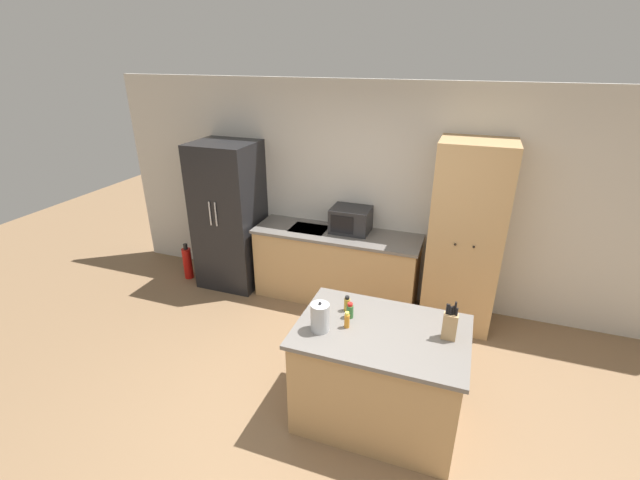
{
  "coord_description": "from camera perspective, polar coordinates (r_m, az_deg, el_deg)",
  "views": [
    {
      "loc": [
        0.87,
        -2.47,
        2.87
      ],
      "look_at": [
        -0.53,
        1.4,
        1.05
      ],
      "focal_mm": 24.0,
      "sensor_mm": 36.0,
      "label": 1
    }
  ],
  "objects": [
    {
      "name": "spice_bottle_short_red",
      "position": [
        3.38,
        3.61,
        -10.63
      ],
      "size": [
        0.04,
        0.04,
        0.14
      ],
      "color": "orange",
      "rests_on": "kitchen_island"
    },
    {
      "name": "spice_bottle_tall_dark",
      "position": [
        3.58,
        3.62,
        -8.5
      ],
      "size": [
        0.05,
        0.05,
        0.13
      ],
      "color": "gold",
      "rests_on": "kitchen_island"
    },
    {
      "name": "pantry_cabinet",
      "position": [
        4.83,
        18.8,
        0.26
      ],
      "size": [
        0.74,
        0.62,
        2.08
      ],
      "color": "tan",
      "rests_on": "ground_plane"
    },
    {
      "name": "refrigerator",
      "position": [
        5.6,
        -11.98,
        3.17
      ],
      "size": [
        0.77,
        0.7,
        1.88
      ],
      "color": "black",
      "rests_on": "ground_plane"
    },
    {
      "name": "wall_back",
      "position": [
        5.12,
        9.19,
        5.72
      ],
      "size": [
        7.2,
        0.06,
        2.6
      ],
      "color": "beige",
      "rests_on": "ground_plane"
    },
    {
      "name": "ground_plane",
      "position": [
        3.89,
        0.34,
        -23.78
      ],
      "size": [
        14.0,
        14.0,
        0.0
      ],
      "primitive_type": "plane",
      "color": "#846647"
    },
    {
      "name": "microwave",
      "position": [
        5.08,
        4.12,
        2.71
      ],
      "size": [
        0.45,
        0.37,
        0.29
      ],
      "color": "#232326",
      "rests_on": "back_counter"
    },
    {
      "name": "knife_block",
      "position": [
        3.37,
        16.92,
        -10.82
      ],
      "size": [
        0.11,
        0.06,
        0.32
      ],
      "color": "tan",
      "rests_on": "kitchen_island"
    },
    {
      "name": "fire_extinguisher",
      "position": [
        6.11,
        -17.24,
        -2.92
      ],
      "size": [
        0.12,
        0.12,
        0.51
      ],
      "color": "red",
      "rests_on": "ground_plane"
    },
    {
      "name": "spice_bottle_amber_oil",
      "position": [
        3.5,
        4.01,
        -9.39
      ],
      "size": [
        0.06,
        0.06,
        0.13
      ],
      "color": "#337033",
      "rests_on": "kitchen_island"
    },
    {
      "name": "back_counter",
      "position": [
        5.28,
        2.14,
        -3.43
      ],
      "size": [
        2.01,
        0.63,
        0.9
      ],
      "color": "tan",
      "rests_on": "ground_plane"
    },
    {
      "name": "kitchen_island",
      "position": [
        3.69,
        7.84,
        -17.39
      ],
      "size": [
        1.33,
        0.9,
        0.9
      ],
      "color": "tan",
      "rests_on": "ground_plane"
    },
    {
      "name": "kettle",
      "position": [
        3.32,
        0.0,
        -10.26
      ],
      "size": [
        0.15,
        0.15,
        0.25
      ],
      "color": "#B2B5B7",
      "rests_on": "kitchen_island"
    }
  ]
}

